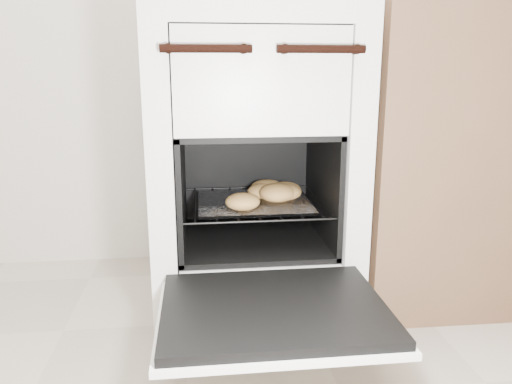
{
  "coord_description": "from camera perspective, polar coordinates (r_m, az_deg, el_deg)",
  "views": [
    {
      "loc": [
        0.04,
        -0.22,
        0.69
      ],
      "look_at": [
        0.19,
        1.06,
        0.36
      ],
      "focal_mm": 35.0,
      "sensor_mm": 36.0,
      "label": 1
    }
  ],
  "objects": [
    {
      "name": "counter",
      "position": [
        1.73,
        24.86,
        4.83
      ],
      "size": [
        0.9,
        0.61,
        0.9
      ],
      "primitive_type": "cube",
      "rotation": [
        0.0,
        0.0,
        -0.01
      ],
      "color": "brown",
      "rests_on": "ground"
    },
    {
      "name": "stove",
      "position": [
        1.45,
        -0.61,
        2.99
      ],
      "size": [
        0.54,
        0.61,
        0.84
      ],
      "color": "white",
      "rests_on": "ground"
    },
    {
      "name": "baked_rolls",
      "position": [
        1.4,
        1.8,
        -0.04
      ],
      "size": [
        0.25,
        0.27,
        0.05
      ],
      "color": "tan",
      "rests_on": "foil_sheet"
    },
    {
      "name": "foil_sheet",
      "position": [
        1.4,
        -0.26,
        -1.18
      ],
      "size": [
        0.31,
        0.27,
        0.01
      ],
      "primitive_type": "cube",
      "color": "white",
      "rests_on": "oven_rack"
    },
    {
      "name": "oven_rack",
      "position": [
        1.42,
        -0.34,
        -1.2
      ],
      "size": [
        0.4,
        0.38,
        0.01
      ],
      "color": "black",
      "rests_on": "stove"
    },
    {
      "name": "oven_door",
      "position": [
        1.09,
        2.04,
        -13.46
      ],
      "size": [
        0.49,
        0.38,
        0.03
      ],
      "color": "black",
      "rests_on": "stove"
    }
  ]
}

